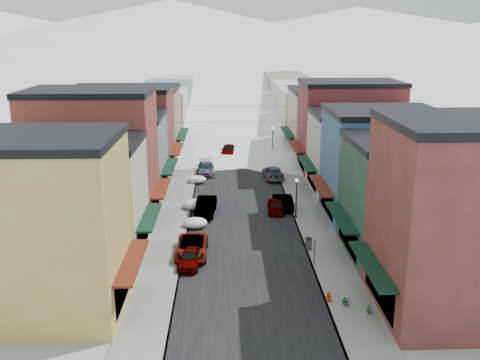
{
  "coord_description": "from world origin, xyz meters",
  "views": [
    {
      "loc": [
        -1.63,
        -27.74,
        17.43
      ],
      "look_at": [
        0.0,
        26.49,
        2.28
      ],
      "focal_mm": 40.0,
      "sensor_mm": 36.0,
      "label": 1
    }
  ],
  "objects": [
    {
      "name": "bldg_l_brick_near",
      "position": [
        -13.69,
        20.5,
        6.26
      ],
      "size": [
        12.3,
        8.2,
        12.5
      ],
      "color": "maroon",
      "rests_on": "ground"
    },
    {
      "name": "car_silver_sedan",
      "position": [
        -4.3,
        10.24,
        0.67
      ],
      "size": [
        2.06,
        4.11,
        1.34
      ],
      "primitive_type": "imported",
      "rotation": [
        0.0,
        0.0,
        -0.12
      ],
      "color": "#9C9FA4",
      "rests_on": "ground"
    },
    {
      "name": "bldg_l_tan",
      "position": [
        -13.19,
        48.0,
        5.01
      ],
      "size": [
        11.3,
        11.2,
        10.0
      ],
      "color": "#8B705B",
      "rests_on": "ground"
    },
    {
      "name": "car_lane_white",
      "position": [
        2.2,
        73.16,
        0.77
      ],
      "size": [
        2.9,
        5.69,
        1.54
      ],
      "primitive_type": "imported",
      "rotation": [
        0.0,
        0.0,
        3.08
      ],
      "color": "white",
      "rests_on": "ground"
    },
    {
      "name": "sidewalk_left",
      "position": [
        -6.6,
        60.0,
        0.07
      ],
      "size": [
        3.2,
        160.0,
        0.15
      ],
      "primitive_type": "cube",
      "color": "gray",
      "rests_on": "ground"
    },
    {
      "name": "bldg_l_cream",
      "position": [
        -13.19,
        12.5,
        4.76
      ],
      "size": [
        11.3,
        8.2,
        9.5
      ],
      "color": "beige",
      "rests_on": "ground"
    },
    {
      "name": "car_gray_suv",
      "position": [
        3.5,
        22.88,
        0.7
      ],
      "size": [
        1.91,
        4.22,
        1.41
      ],
      "primitive_type": "imported",
      "rotation": [
        0.0,
        0.0,
        3.08
      ],
      "color": "gray",
      "rests_on": "ground"
    },
    {
      "name": "bldg_r_brick_near",
      "position": [
        13.69,
        3.0,
        6.26
      ],
      "size": [
        12.3,
        9.2,
        12.5
      ],
      "color": "maroon",
      "rests_on": "ground"
    },
    {
      "name": "car_white_suv",
      "position": [
        -4.3,
        12.07,
        0.74
      ],
      "size": [
        2.53,
        5.34,
        1.47
      ],
      "primitive_type": "imported",
      "rotation": [
        0.0,
        0.0,
        -0.02
      ],
      "color": "white",
      "rests_on": "ground"
    },
    {
      "name": "fire_hydrant",
      "position": [
        5.2,
        3.99,
        0.47
      ],
      "size": [
        0.4,
        0.31,
        0.69
      ],
      "color": "red",
      "rests_on": "sidewalk_right"
    },
    {
      "name": "streetlamp_near",
      "position": [
        5.2,
        20.65,
        2.58
      ],
      "size": [
        0.32,
        0.32,
        3.85
      ],
      "color": "black",
      "rests_on": "sidewalk_right"
    },
    {
      "name": "snow_pile_near",
      "position": [
        -4.34,
        18.6,
        0.44
      ],
      "size": [
        2.2,
        2.55,
        0.93
      ],
      "color": "white",
      "rests_on": "ground"
    },
    {
      "name": "parking_sign",
      "position": [
        5.2,
        9.89,
        1.31
      ],
      "size": [
        0.05,
        0.27,
        1.99
      ],
      "color": "black",
      "rests_on": "sidewalk_right"
    },
    {
      "name": "curb_right",
      "position": [
        5.05,
        60.0,
        0.07
      ],
      "size": [
        0.1,
        160.0,
        0.15
      ],
      "primitive_type": "cube",
      "color": "slate",
      "rests_on": "ground"
    },
    {
      "name": "sidewalk_right",
      "position": [
        6.6,
        60.0,
        0.07
      ],
      "size": [
        3.2,
        160.0,
        0.15
      ],
      "primitive_type": "cube",
      "color": "gray",
      "rests_on": "ground"
    },
    {
      "name": "mountain_ridge",
      "position": [
        -19.47,
        277.18,
        14.36
      ],
      "size": [
        670.0,
        340.0,
        34.0
      ],
      "color": "silver",
      "rests_on": "ground"
    },
    {
      "name": "overhead_cables",
      "position": [
        0.0,
        47.5,
        6.2
      ],
      "size": [
        16.4,
        15.04,
        0.04
      ],
      "color": "black",
      "rests_on": "ground"
    },
    {
      "name": "bldg_r_brick_far",
      "position": [
        14.19,
        39.0,
        5.76
      ],
      "size": [
        13.3,
        9.2,
        11.5
      ],
      "color": "maroon",
      "rests_on": "ground"
    },
    {
      "name": "road",
      "position": [
        0.0,
        60.0,
        0.01
      ],
      "size": [
        10.0,
        160.0,
        0.01
      ],
      "primitive_type": "cube",
      "color": "black",
      "rests_on": "ground"
    },
    {
      "name": "car_green_sedan",
      "position": [
        4.3,
        23.94,
        0.74
      ],
      "size": [
        1.83,
        4.56,
        1.47
      ],
      "primitive_type": "imported",
      "rotation": [
        0.0,
        0.0,
        3.2
      ],
      "color": "black",
      "rests_on": "ground"
    },
    {
      "name": "trash_can",
      "position": [
        5.2,
        12.81,
        0.65
      ],
      "size": [
        0.57,
        0.57,
        0.97
      ],
      "color": "#4E5053",
      "rests_on": "sidewalk_right"
    },
    {
      "name": "car_black_sedan",
      "position": [
        4.3,
        35.24,
        0.76
      ],
      "size": [
        2.5,
        5.39,
        1.52
      ],
      "primitive_type": "imported",
      "rotation": [
        0.0,
        0.0,
        3.21
      ],
      "color": "black",
      "rests_on": "ground"
    },
    {
      "name": "streetlamp_far",
      "position": [
        5.25,
        46.83,
        2.83
      ],
      "size": [
        0.35,
        0.35,
        4.24
      ],
      "color": "black",
      "rests_on": "sidewalk_right"
    },
    {
      "name": "car_dark_hatch",
      "position": [
        -3.5,
        22.21,
        0.82
      ],
      "size": [
        2.15,
        5.13,
        1.65
      ],
      "primitive_type": "imported",
      "rotation": [
        0.0,
        0.0,
        -0.08
      ],
      "color": "black",
      "rests_on": "ground"
    },
    {
      "name": "planter_near",
      "position": [
        6.21,
        3.42,
        0.49
      ],
      "size": [
        0.66,
        0.59,
        0.67
      ],
      "primitive_type": "imported",
      "rotation": [
        0.0,
        0.0,
        0.12
      ],
      "color": "#2C5B29",
      "rests_on": "sidewalk_right"
    },
    {
      "name": "bldg_r_blue",
      "position": [
        13.19,
        21.0,
        5.26
      ],
      "size": [
        11.3,
        9.2,
        10.5
      ],
      "color": "#355878",
      "rests_on": "ground"
    },
    {
      "name": "planter_far",
      "position": [
        7.44,
        2.38,
        0.44
      ],
      "size": [
        0.36,
        0.36,
        0.58
      ],
      "primitive_type": "imported",
      "rotation": [
        0.0,
        0.0,
        0.11
      ],
      "color": "#31632D",
      "rests_on": "sidewalk_right"
    },
    {
      "name": "bldg_r_tan",
      "position": [
        13.19,
        49.0,
        4.76
      ],
      "size": [
        11.3,
        11.2,
        9.5
      ],
      "color": "tan",
      "rests_on": "ground"
    },
    {
      "name": "car_lane_silver",
      "position": [
        -1.06,
        47.46,
        0.86
      ],
      "size": [
        2.62,
        5.24,
        1.71
      ],
      "primitive_type": "imported",
      "rotation": [
        0.0,
        0.0,
        -0.12
      ],
      "color": "#9CA0A4",
      "rests_on": "ground"
    },
    {
      "name": "curb_left",
      "position": [
        -5.05,
        60.0,
        0.07
      ],
      "size": [
        0.1,
        160.0,
        0.15
      ],
      "primitive_type": "cube",
      "color": "slate",
      "rests_on": "ground"
    },
    {
      "name": "ground",
      "position": [
        0.0,
        0.0,
        0.0
      ],
      "size": [
        600.0,
        600.0,
        0.0
      ],
      "primitive_type": "plane",
      "color": "gray",
      "rests_on": "ground"
    },
    {
      "name": "bldg_l_brick_far",
      "position": [
        -14.19,
        38.0,
        5.51
      ],
      "size": [
        13.3,
        9.2,
        11.0
      ],
      "color": "maroon",
      "rests_on": "ground"
    },
    {
      "name": "bldg_l_yellow",
      "position": [
        -13.19,
        4.0,
        5.76
      ],
      "size": [
        11.3,
        8.7,
        11.5
      ],
      "color": "gold",
      "rests_on": "ground"
    },
    {
      "name": "distant_blocks",
      "position": [
        0.0,
        83.0,
        4.0
      ],
      "size": [
        34.0,
        55.0,
        8.0
      ],
      "color": "gray",
      "rests_on": "ground"
    },
    {
      "name": "bldg_r_cream",
      "position": [
        13.69,
        30.0,
        4.51
      ],
      "size": [
        12.3,
        9.2,
        9.0
      ],
      "color": "beige",
      "rests_on": "ground"
    },
    {
      "name": "bldg_l_grayblue",
      "position": [
        -13.19,
        29.0,
        4.51
      ],
      "size": [
        11.3,
        9.2,
        9.0
      ],
      "color": "slate",
      "rests_on": "ground"
    },
    {
      "name": "snow_pile_far",
      "position": [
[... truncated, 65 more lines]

